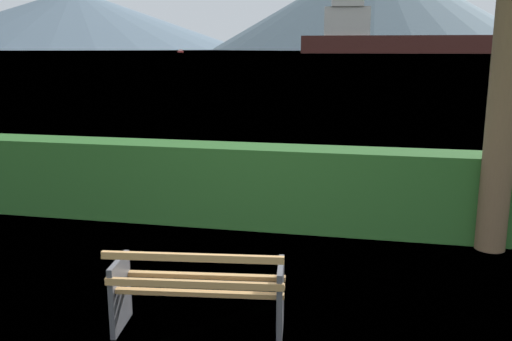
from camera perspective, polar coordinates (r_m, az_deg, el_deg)
ground_plane at (r=5.46m, az=-5.73°, el=-15.86°), size 1400.00×1400.00×0.00m
water_surface at (r=310.58m, az=11.84°, el=11.84°), size 620.00×620.00×0.00m
park_bench at (r=5.22m, az=-5.95°, el=-12.08°), size 1.64×0.76×0.87m
hedge_row at (r=8.14m, az=0.91°, el=-1.65°), size 11.62×0.65×1.19m
cargo_ship_large at (r=244.40m, az=15.41°, el=13.00°), size 104.38×17.68×22.35m
sailboat_mid at (r=271.54m, az=-7.77°, el=12.03°), size 5.33×7.99×1.44m
distant_hills at (r=563.84m, az=6.40°, el=15.62°), size 903.90×384.99×88.65m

